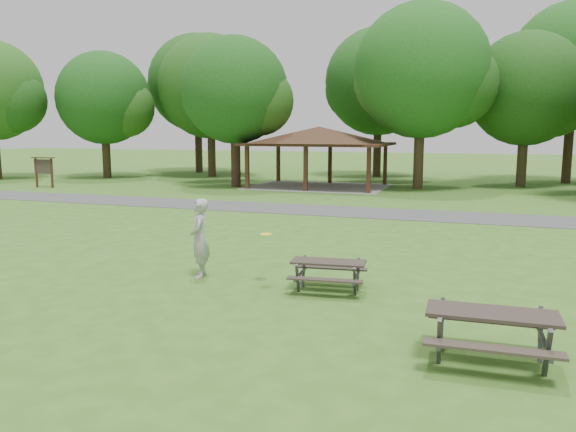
# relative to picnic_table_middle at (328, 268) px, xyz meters

# --- Properties ---
(ground) EXTENTS (160.00, 160.00, 0.00)m
(ground) POSITION_rel_picnic_table_middle_xyz_m (-2.68, -1.92, -0.52)
(ground) COLOR #36651C
(ground) RESTS_ON ground
(asphalt_path) EXTENTS (120.00, 3.20, 0.02)m
(asphalt_path) POSITION_rel_picnic_table_middle_xyz_m (-2.68, 12.08, -0.51)
(asphalt_path) COLOR #444446
(asphalt_path) RESTS_ON ground
(pavilion) EXTENTS (8.60, 7.01, 3.76)m
(pavilion) POSITION_rel_picnic_table_middle_xyz_m (-6.68, 22.08, 2.54)
(pavilion) COLOR #382214
(pavilion) RESTS_ON ground
(notice_board) EXTENTS (1.60, 0.30, 1.88)m
(notice_board) POSITION_rel_picnic_table_middle_xyz_m (-22.68, 16.08, 0.79)
(notice_board) COLOR #3A1E15
(notice_board) RESTS_ON ground
(tree_row_b) EXTENTS (7.14, 6.80, 9.28)m
(tree_row_b) POSITION_rel_picnic_table_middle_xyz_m (-23.60, 23.60, 5.15)
(tree_row_b) COLOR black
(tree_row_b) RESTS_ON ground
(tree_row_c) EXTENTS (8.19, 7.80, 10.67)m
(tree_row_c) POSITION_rel_picnic_table_middle_xyz_m (-16.58, 27.10, 6.02)
(tree_row_c) COLOR #2F2015
(tree_row_c) RESTS_ON ground
(tree_row_d) EXTENTS (6.93, 6.60, 9.27)m
(tree_row_d) POSITION_rel_picnic_table_middle_xyz_m (-11.60, 20.60, 5.25)
(tree_row_d) COLOR black
(tree_row_d) RESTS_ON ground
(tree_row_e) EXTENTS (8.40, 8.00, 11.02)m
(tree_row_e) POSITION_rel_picnic_table_middle_xyz_m (-0.58, 23.10, 6.26)
(tree_row_e) COLOR #322416
(tree_row_e) RESTS_ON ground
(tree_row_f) EXTENTS (7.35, 7.00, 9.55)m
(tree_row_f) POSITION_rel_picnic_table_middle_xyz_m (5.41, 26.60, 5.32)
(tree_row_f) COLOR #312416
(tree_row_f) RESTS_ON ground
(tree_deep_a) EXTENTS (8.40, 8.00, 11.38)m
(tree_deep_a) POSITION_rel_picnic_table_middle_xyz_m (-19.58, 30.60, 6.61)
(tree_deep_a) COLOR #311E15
(tree_deep_a) RESTS_ON ground
(tree_deep_b) EXTENTS (8.40, 8.00, 11.13)m
(tree_deep_b) POSITION_rel_picnic_table_middle_xyz_m (-4.58, 31.10, 6.37)
(tree_deep_b) COLOR black
(tree_deep_b) RESTS_ON ground
(tree_deep_c) EXTENTS (8.82, 8.40, 11.90)m
(tree_deep_c) POSITION_rel_picnic_table_middle_xyz_m (8.42, 30.10, 6.93)
(tree_deep_c) COLOR #311E16
(tree_deep_c) RESTS_ON ground
(picnic_table_middle) EXTENTS (1.76, 1.48, 0.70)m
(picnic_table_middle) POSITION_rel_picnic_table_middle_xyz_m (0.00, 0.00, 0.00)
(picnic_table_middle) COLOR #2C251F
(picnic_table_middle) RESTS_ON ground
(picnic_table_far) EXTENTS (1.98, 1.62, 0.84)m
(picnic_table_far) POSITION_rel_picnic_table_middle_xyz_m (3.38, -2.95, 0.10)
(picnic_table_far) COLOR #2D2420
(picnic_table_far) RESTS_ON ground
(frisbee_in_flight) EXTENTS (0.34, 0.34, 0.02)m
(frisbee_in_flight) POSITION_rel_picnic_table_middle_xyz_m (-1.52, 0.09, 0.65)
(frisbee_in_flight) COLOR yellow
(frisbee_in_flight) RESTS_ON ground
(frisbee_thrower) EXTENTS (0.68, 0.82, 1.92)m
(frisbee_thrower) POSITION_rel_picnic_table_middle_xyz_m (-3.26, 0.14, 0.44)
(frisbee_thrower) COLOR #A5A5A8
(frisbee_thrower) RESTS_ON ground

